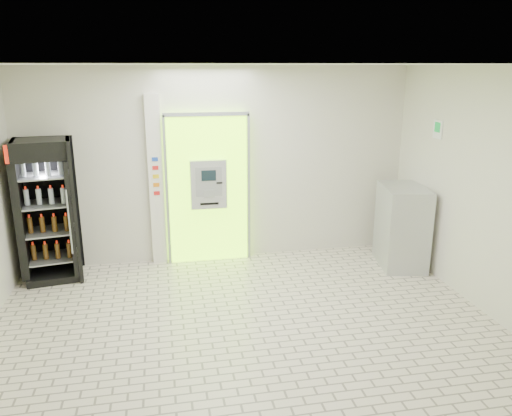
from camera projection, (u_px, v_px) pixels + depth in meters
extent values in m
plane|color=beige|center=(249.00, 334.00, 5.78)|extent=(6.00, 6.00, 0.00)
plane|color=beige|center=(220.00, 165.00, 7.72)|extent=(6.00, 0.00, 6.00)
plane|color=beige|center=(321.00, 322.00, 3.00)|extent=(6.00, 0.00, 6.00)
plane|color=beige|center=(497.00, 196.00, 5.91)|extent=(0.00, 5.00, 5.00)
plane|color=white|center=(247.00, 64.00, 4.95)|extent=(6.00, 6.00, 0.00)
cube|color=#97FE12|center=(208.00, 189.00, 7.72)|extent=(1.20, 0.12, 2.30)
cube|color=gray|center=(206.00, 114.00, 7.33)|extent=(1.28, 0.04, 0.06)
cube|color=gray|center=(167.00, 192.00, 7.54)|extent=(0.04, 0.04, 2.30)
cube|color=gray|center=(249.00, 188.00, 7.77)|extent=(0.04, 0.04, 2.30)
cube|color=black|center=(216.00, 230.00, 7.86)|extent=(0.62, 0.01, 0.67)
cube|color=black|center=(184.00, 136.00, 7.38)|extent=(0.22, 0.01, 0.18)
cube|color=#B0B3B8|center=(209.00, 184.00, 7.59)|extent=(0.55, 0.12, 0.75)
cube|color=black|center=(209.00, 176.00, 7.48)|extent=(0.22, 0.01, 0.16)
cube|color=gray|center=(209.00, 194.00, 7.56)|extent=(0.16, 0.01, 0.12)
cube|color=black|center=(219.00, 183.00, 7.55)|extent=(0.09, 0.01, 0.02)
cube|color=black|center=(209.00, 204.00, 7.60)|extent=(0.28, 0.01, 0.03)
cube|color=silver|center=(156.00, 181.00, 7.55)|extent=(0.22, 0.10, 2.60)
cube|color=#193FB2|center=(155.00, 159.00, 7.40)|extent=(0.09, 0.01, 0.06)
cube|color=red|center=(155.00, 168.00, 7.44)|extent=(0.09, 0.01, 0.06)
cube|color=yellow|center=(156.00, 176.00, 7.47)|extent=(0.09, 0.01, 0.06)
cube|color=orange|center=(156.00, 185.00, 7.51)|extent=(0.09, 0.01, 0.06)
cube|color=red|center=(157.00, 193.00, 7.55)|extent=(0.09, 0.01, 0.06)
cube|color=black|center=(48.00, 211.00, 7.07)|extent=(0.86, 0.81, 2.02)
cube|color=black|center=(53.00, 205.00, 7.37)|extent=(0.76, 0.18, 2.02)
cube|color=red|center=(35.00, 153.00, 6.50)|extent=(0.73, 0.13, 0.24)
cube|color=white|center=(35.00, 153.00, 6.50)|extent=(0.42, 0.07, 0.07)
cube|color=black|center=(56.00, 273.00, 7.33)|extent=(0.86, 0.81, 0.10)
cylinder|color=gray|center=(69.00, 222.00, 6.80)|extent=(0.03, 0.03, 0.91)
cube|color=gray|center=(54.00, 257.00, 7.26)|extent=(0.73, 0.69, 0.02)
cube|color=gray|center=(51.00, 231.00, 7.15)|extent=(0.73, 0.69, 0.02)
cube|color=gray|center=(48.00, 204.00, 7.04)|extent=(0.73, 0.69, 0.02)
cube|color=gray|center=(44.00, 176.00, 6.93)|extent=(0.73, 0.69, 0.02)
cube|color=#B0B3B8|center=(402.00, 226.00, 7.63)|extent=(0.78, 1.03, 1.25)
cube|color=gray|center=(383.00, 224.00, 7.55)|extent=(0.17, 0.90, 0.01)
cube|color=white|center=(438.00, 129.00, 7.06)|extent=(0.02, 0.22, 0.26)
cube|color=#0D8F34|center=(437.00, 127.00, 7.05)|extent=(0.00, 0.14, 0.14)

